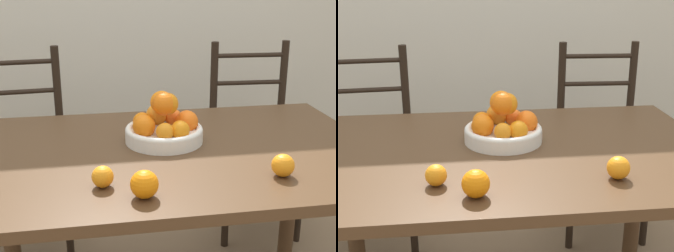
# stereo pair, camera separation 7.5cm
# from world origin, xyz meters

# --- Properties ---
(dining_table) EXTENTS (1.41, 0.91, 0.76)m
(dining_table) POSITION_xyz_m (0.00, 0.00, 0.65)
(dining_table) COLOR #4C331E
(dining_table) RESTS_ON ground_plane
(fruit_bowl) EXTENTS (0.27, 0.27, 0.18)m
(fruit_bowl) POSITION_xyz_m (-0.01, 0.08, 0.82)
(fruit_bowl) COLOR white
(fruit_bowl) RESTS_ON dining_table
(orange_loose_0) EXTENTS (0.08, 0.08, 0.08)m
(orange_loose_0) POSITION_xyz_m (-0.13, -0.33, 0.80)
(orange_loose_0) COLOR orange
(orange_loose_0) RESTS_ON dining_table
(orange_loose_1) EXTENTS (0.06, 0.06, 0.06)m
(orange_loose_1) POSITION_xyz_m (-0.24, -0.25, 0.79)
(orange_loose_1) COLOR orange
(orange_loose_1) RESTS_ON dining_table
(orange_loose_2) EXTENTS (0.07, 0.07, 0.07)m
(orange_loose_2) POSITION_xyz_m (0.28, -0.27, 0.80)
(orange_loose_2) COLOR orange
(orange_loose_2) RESTS_ON dining_table
(chair_left) EXTENTS (0.45, 0.43, 0.98)m
(chair_left) POSITION_xyz_m (-0.60, 0.76, 0.47)
(chair_left) COLOR black
(chair_left) RESTS_ON ground_plane
(chair_right) EXTENTS (0.44, 0.42, 0.98)m
(chair_right) POSITION_xyz_m (0.57, 0.76, 0.47)
(chair_right) COLOR black
(chair_right) RESTS_ON ground_plane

